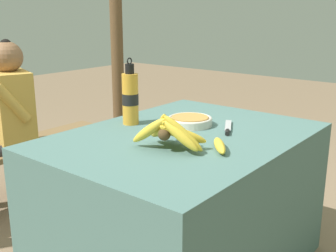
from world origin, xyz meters
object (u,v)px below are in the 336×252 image
(serving_bowl, at_px, (190,120))
(seated_vendor, at_px, (5,116))
(knife, at_px, (228,129))
(wooden_bench, at_px, (7,158))
(loose_banana_front, at_px, (220,146))
(support_post_far, at_px, (116,10))
(banana_bunch_ripe, at_px, (171,131))
(water_bottle, at_px, (130,98))

(serving_bowl, bearing_deg, seated_vendor, 103.58)
(knife, distance_m, wooden_bench, 1.47)
(loose_banana_front, distance_m, support_post_far, 2.09)
(loose_banana_front, distance_m, seated_vendor, 1.49)
(loose_banana_front, xyz_separation_m, support_post_far, (1.11, 1.69, 0.52))
(knife, xyz_separation_m, seated_vendor, (-0.31, 1.37, -0.09))
(banana_bunch_ripe, height_order, loose_banana_front, banana_bunch_ripe)
(banana_bunch_ripe, xyz_separation_m, seated_vendor, (0.06, 1.33, -0.15))
(water_bottle, height_order, knife, water_bottle)
(loose_banana_front, distance_m, wooden_bench, 1.55)
(banana_bunch_ripe, height_order, support_post_far, support_post_far)
(wooden_bench, bearing_deg, seated_vendor, -62.14)
(loose_banana_front, bearing_deg, knife, 24.40)
(banana_bunch_ripe, distance_m, water_bottle, 0.44)
(knife, height_order, support_post_far, support_post_far)
(support_post_far, bearing_deg, banana_bunch_ripe, -128.56)
(water_bottle, xyz_separation_m, wooden_bench, (-0.13, 0.95, -0.48))
(banana_bunch_ripe, bearing_deg, support_post_far, 51.44)
(loose_banana_front, bearing_deg, wooden_bench, 92.30)
(loose_banana_front, relative_size, support_post_far, 0.07)
(loose_banana_front, xyz_separation_m, seated_vendor, (-0.05, 1.49, -0.10))
(banana_bunch_ripe, xyz_separation_m, support_post_far, (1.22, 1.53, 0.46))
(water_bottle, distance_m, support_post_far, 1.59)
(banana_bunch_ripe, distance_m, knife, 0.38)
(serving_bowl, height_order, loose_banana_front, serving_bowl)
(knife, bearing_deg, seated_vendor, 73.39)
(seated_vendor, bearing_deg, banana_bunch_ripe, 106.13)
(knife, xyz_separation_m, wooden_bench, (-0.32, 1.39, -0.36))
(wooden_bench, bearing_deg, serving_bowl, -76.19)
(serving_bowl, bearing_deg, knife, -82.25)
(serving_bowl, xyz_separation_m, water_bottle, (-0.16, 0.24, 0.11))
(banana_bunch_ripe, distance_m, support_post_far, 2.01)
(water_bottle, xyz_separation_m, seated_vendor, (-0.12, 0.94, -0.21))
(water_bottle, distance_m, seated_vendor, 0.97)
(water_bottle, relative_size, loose_banana_front, 1.95)
(water_bottle, bearing_deg, serving_bowl, -56.18)
(banana_bunch_ripe, bearing_deg, seated_vendor, 87.41)
(banana_bunch_ripe, xyz_separation_m, serving_bowl, (0.34, 0.15, -0.05))
(wooden_bench, bearing_deg, water_bottle, -82.08)
(loose_banana_front, height_order, wooden_bench, loose_banana_front)
(knife, relative_size, seated_vendor, 0.21)
(loose_banana_front, distance_m, knife, 0.29)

